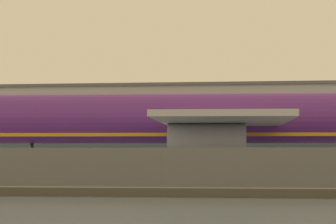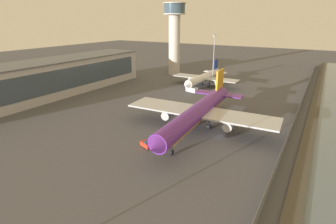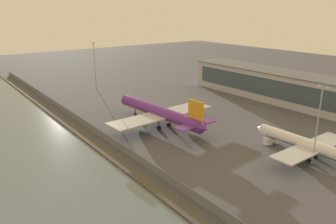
{
  "view_description": "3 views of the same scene",
  "coord_description": "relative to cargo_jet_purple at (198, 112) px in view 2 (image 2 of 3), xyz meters",
  "views": [
    {
      "loc": [
        6.9,
        -65.19,
        2.41
      ],
      "look_at": [
        -2.53,
        5.99,
        6.14
      ],
      "focal_mm": 85.0,
      "sensor_mm": 36.0,
      "label": 1
    },
    {
      "loc": [
        -61.56,
        -20.8,
        29.47
      ],
      "look_at": [
        1.22,
        16.66,
        3.55
      ],
      "focal_mm": 28.0,
      "sensor_mm": 36.0,
      "label": 2
    },
    {
      "loc": [
        95.37,
        -60.01,
        42.25
      ],
      "look_at": [
        3.5,
        8.72,
        5.93
      ],
      "focal_mm": 35.0,
      "sensor_mm": 36.0,
      "label": 3
    }
  ],
  "objects": [
    {
      "name": "ground_plane",
      "position": [
        -1.03,
        -6.79,
        -5.39
      ],
      "size": [
        500.0,
        500.0,
        0.0
      ],
      "primitive_type": "plane",
      "color": "#4C4C51"
    },
    {
      "name": "apron_light_mast_apron_east",
      "position": [
        51.5,
        16.29,
        7.48
      ],
      "size": [
        3.2,
        0.4,
        23.14
      ],
      "color": "#93969B",
      "rests_on": "ground"
    },
    {
      "name": "perimeter_fence",
      "position": [
        -1.03,
        -22.79,
        -4.01
      ],
      "size": [
        280.0,
        0.1,
        2.76
      ],
      "color": "slate",
      "rests_on": "ground"
    },
    {
      "name": "shoreline_seawall",
      "position": [
        -1.03,
        -27.29,
        -5.14
      ],
      "size": [
        320.0,
        3.0,
        0.5
      ],
      "color": "#474238",
      "rests_on": "ground"
    },
    {
      "name": "ops_van",
      "position": [
        35.65,
        19.34,
        -4.11
      ],
      "size": [
        3.42,
        5.57,
        2.48
      ],
      "color": "white",
      "rests_on": "ground"
    },
    {
      "name": "cargo_jet_purple",
      "position": [
        0.0,
        0.0,
        0.0
      ],
      "size": [
        49.9,
        42.98,
        14.12
      ],
      "color": "#602889",
      "rests_on": "ground"
    },
    {
      "name": "passenger_jet_white",
      "position": [
        48.25,
        19.02,
        -1.27
      ],
      "size": [
        36.23,
        30.78,
        10.79
      ],
      "color": "white",
      "rests_on": "ground"
    },
    {
      "name": "terminal_building",
      "position": [
        1.93,
        66.9,
        1.7
      ],
      "size": [
        92.06,
        18.24,
        14.14
      ],
      "color": "#B2B2B7",
      "rests_on": "ground"
    },
    {
      "name": "control_tower",
      "position": [
        66.11,
        45.17,
        17.7
      ],
      "size": [
        12.27,
        12.27,
        40.1
      ],
      "color": "beige",
      "rests_on": "ground"
    },
    {
      "name": "baggage_tug",
      "position": [
        -16.03,
        6.3,
        -4.58
      ],
      "size": [
        2.56,
        3.55,
        1.8
      ],
      "color": "red",
      "rests_on": "ground"
    }
  ]
}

